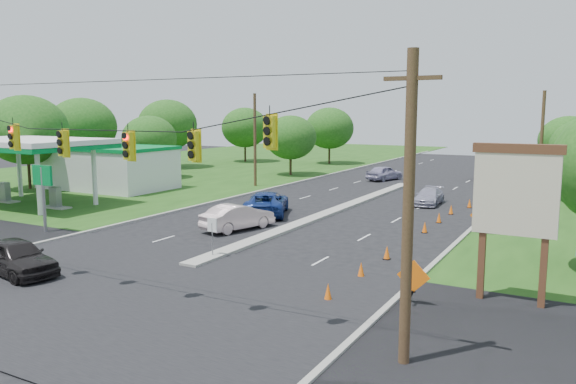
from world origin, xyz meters
The scene contains 41 objects.
ground centered at (0.00, 0.00, 0.00)m, with size 160.00×160.00×0.00m, color black.
grass_left centered at (-30.00, 20.00, 0.00)m, with size 40.00×160.00×0.06m, color #1E4714.
cross_street centered at (0.00, 0.00, 0.00)m, with size 160.00×14.00×0.02m, color black.
curb_left centered at (-10.10, 30.00, 0.00)m, with size 0.25×110.00×0.16m, color gray.
curb_right centered at (10.10, 30.00, 0.00)m, with size 0.25×110.00×0.16m, color gray.
median centered at (0.00, 21.00, 0.00)m, with size 1.00×34.00×0.18m, color gray.
median_sign centered at (0.00, 6.00, 1.46)m, with size 0.55×0.06×2.05m.
signal_span centered at (-0.05, -1.00, 4.97)m, with size 25.60×0.32×9.00m.
utility_pole_far_left centered at (-12.50, 30.00, 4.50)m, with size 0.28×0.28×9.00m, color #422D1C.
utility_pole_far_right centered at (12.50, 35.00, 4.50)m, with size 0.28×0.28×9.00m, color #422D1C.
gas_station centered at (-23.64, 20.24, 2.58)m, with size 18.40×19.70×5.20m.
pylon_sign centered at (14.31, 6.20, 4.00)m, with size 5.90×2.30×6.12m.
cone_0 centered at (7.74, 3.00, 0.35)m, with size 0.32×0.32×0.70m, color orange.
cone_1 centered at (7.74, 6.50, 0.35)m, with size 0.32×0.32×0.70m, color orange.
cone_2 centered at (7.74, 10.00, 0.35)m, with size 0.32×0.32×0.70m, color orange.
cone_3 centered at (7.74, 13.50, 0.35)m, with size 0.32×0.32×0.70m, color orange.
cone_4 centered at (7.74, 17.00, 0.35)m, with size 0.32×0.32×0.70m, color orange.
cone_5 centered at (7.74, 20.50, 0.35)m, with size 0.32×0.32×0.70m, color orange.
cone_6 centered at (7.74, 24.00, 0.35)m, with size 0.32×0.32×0.70m, color orange.
cone_7 centered at (8.34, 27.50, 0.35)m, with size 0.32×0.32×0.70m, color orange.
cone_8 centered at (8.34, 31.00, 0.35)m, with size 0.32×0.32×0.70m, color orange.
cone_9 centered at (8.34, 34.50, 0.35)m, with size 0.32×0.32×0.70m, color orange.
cone_10 centered at (8.34, 38.00, 0.35)m, with size 0.32×0.32×0.70m, color orange.
cone_11 centered at (8.34, 41.50, 0.35)m, with size 0.32×0.32×0.70m, color orange.
work_sign_0 centered at (10.80, 4.00, 1.09)m, with size 1.27×0.58×1.37m.
work_sign_1 centered at (10.80, 18.00, 1.09)m, with size 1.27×0.58×1.37m.
work_sign_2 centered at (10.80, 32.00, 1.09)m, with size 1.27×0.58×1.37m.
tree_1 centered at (-30.00, 18.00, 5.58)m, with size 7.56×7.56×8.82m.
tree_2 centered at (-26.00, 30.00, 4.34)m, with size 5.88×5.88×6.86m.
tree_3 centered at (-32.00, 40.00, 5.58)m, with size 7.56×7.56×8.82m.
tree_4 centered at (-28.00, 52.00, 4.96)m, with size 6.72×6.72×7.84m.
tree_5 centered at (-14.00, 40.00, 4.34)m, with size 5.88×5.88×6.86m.
tree_6 centered at (-16.00, 55.00, 4.96)m, with size 6.72×6.72×7.84m.
tree_12 centered at (14.00, 48.00, 4.34)m, with size 5.88×5.88×6.86m.
tree_14 centered at (-34.00, 28.00, 5.58)m, with size 7.56×7.56×8.82m.
black_sedan centered at (-5.99, -0.58, 0.83)m, with size 1.95×4.85×1.65m, color black.
white_sedan centered at (-2.71, 12.32, 0.80)m, with size 1.70×4.87×1.61m, color beige.
blue_pickup centered at (-3.78, 17.58, 0.84)m, with size 2.77×6.01×1.67m, color navy.
silver_car_far centered at (5.23, 27.46, 0.64)m, with size 1.79×4.41×1.28m, color #9B98B0.
silver_car_oncoming centered at (-3.07, 40.85, 0.79)m, with size 1.86×4.63×1.58m, color #9892B4.
dark_car_receding centered at (6.08, 46.45, 0.70)m, with size 1.48×4.24×1.40m, color black.
Camera 1 is at (16.48, -16.18, 7.32)m, focal length 35.00 mm.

